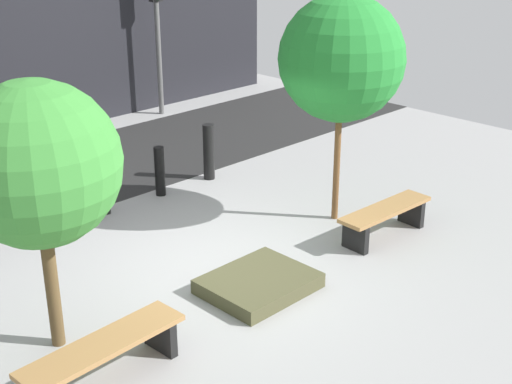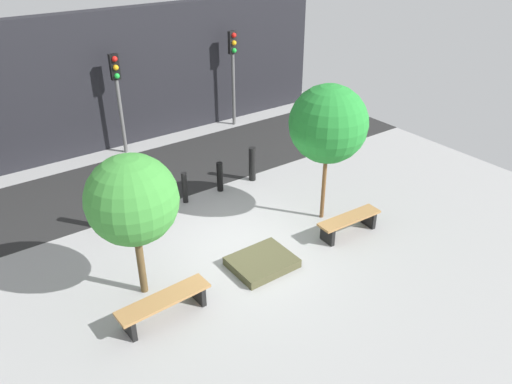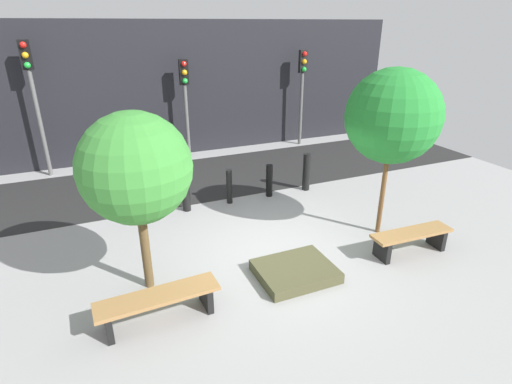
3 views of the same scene
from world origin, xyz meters
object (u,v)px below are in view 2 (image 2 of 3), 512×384
at_px(bench_left, 164,303).
at_px(bollard_center, 185,188).
at_px(bench_right, 349,222).
at_px(bollard_far_right, 252,164).
at_px(traffic_light_mid_west, 117,86).
at_px(tree_behind_left_bench, 132,200).
at_px(traffic_light_mid_east, 233,61).
at_px(planter_bed, 262,262).
at_px(bollard_left, 146,197).
at_px(tree_behind_right_bench, 328,124).
at_px(bollard_far_left, 104,210).
at_px(bollard_right, 220,177).

bearing_deg(bench_left, bollard_center, 53.62).
height_order(bench_right, bollard_center, bollard_center).
distance_m(bollard_far_right, traffic_light_mid_west, 4.95).
bearing_deg(traffic_light_mid_west, bollard_center, -90.00).
distance_m(tree_behind_left_bench, traffic_light_mid_east, 9.64).
relative_size(planter_bed, bollard_left, 1.31).
height_order(tree_behind_right_bench, bollard_center, tree_behind_right_bench).
bearing_deg(tree_behind_right_bench, tree_behind_left_bench, -180.00).
xyz_separation_m(bollard_far_left, traffic_light_mid_east, (6.56, 4.06, 1.83)).
height_order(planter_bed, bollard_left, bollard_left).
bearing_deg(planter_bed, bollard_far_right, 57.50).
bearing_deg(bench_left, traffic_light_mid_west, 69.69).
distance_m(planter_bed, tree_behind_right_bench, 3.60).
xyz_separation_m(tree_behind_right_bench, bollard_left, (-3.62, 2.76, -2.05)).
bearing_deg(bollard_left, bollard_far_right, 0.00).
xyz_separation_m(tree_behind_right_bench, bollard_far_left, (-4.74, 2.76, -2.04)).
relative_size(bench_left, bollard_far_right, 1.84).
bearing_deg(traffic_light_mid_east, bollard_far_right, -116.99).
bearing_deg(bollard_far_right, bench_left, -141.85).
xyz_separation_m(tree_behind_left_bench, tree_behind_right_bench, (4.99, 0.00, 0.39)).
relative_size(bench_left, tree_behind_right_bench, 0.54).
height_order(bollard_far_left, traffic_light_mid_east, traffic_light_mid_east).
relative_size(planter_bed, bollard_far_left, 1.29).
bearing_deg(traffic_light_mid_west, traffic_light_mid_east, 0.01).
bearing_deg(bollard_right, bench_right, -69.75).
relative_size(planter_bed, bollard_right, 1.58).
distance_m(tree_behind_right_bench, bollard_left, 4.99).
height_order(bollard_far_left, bollard_center, bollard_far_left).
height_order(planter_bed, bollard_center, bollard_center).
height_order(bollard_left, traffic_light_mid_west, traffic_light_mid_west).
height_order(bench_left, traffic_light_mid_east, traffic_light_mid_east).
distance_m(bollard_far_left, bollard_center, 2.24).
distance_m(bench_left, bollard_left, 3.97).
relative_size(bollard_left, traffic_light_mid_east, 0.31).
relative_size(tree_behind_right_bench, bollard_left, 3.37).
xyz_separation_m(bollard_center, bollard_far_right, (2.24, 0.00, 0.07)).
xyz_separation_m(traffic_light_mid_west, traffic_light_mid_east, (4.31, 0.00, 0.12)).
height_order(bench_right, bollard_left, bollard_left).
distance_m(tree_behind_right_bench, traffic_light_mid_east, 7.06).
distance_m(bollard_far_left, traffic_light_mid_west, 4.95).
distance_m(tree_behind_left_bench, bollard_center, 4.10).
bearing_deg(bollard_center, planter_bed, -90.00).
relative_size(tree_behind_left_bench, bollard_far_left, 2.91).
bearing_deg(planter_bed, tree_behind_right_bench, 17.03).
bearing_deg(tree_behind_left_bench, traffic_light_mid_east, 45.06).
height_order(bench_left, bollard_far_left, bollard_far_left).
bearing_deg(traffic_light_mid_west, bollard_left, -105.43).
distance_m(planter_bed, traffic_light_mid_west, 7.88).
distance_m(bench_right, bollard_left, 5.19).
distance_m(bench_right, bollard_right, 3.97).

